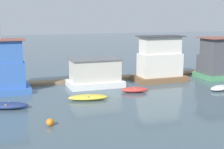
% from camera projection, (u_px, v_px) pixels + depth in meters
% --- Properties ---
extents(ground_plane, '(200.00, 200.00, 0.00)m').
position_uv_depth(ground_plane, '(109.00, 85.00, 35.01)').
color(ground_plane, '#475B66').
extents(dock_walkway, '(42.40, 1.45, 0.30)m').
position_uv_depth(dock_walkway, '(101.00, 79.00, 37.78)').
color(dock_walkway, '#846B4C').
rests_on(dock_walkway, ground_plane).
extents(houseboat_blue, '(5.80, 3.46, 9.91)m').
position_uv_depth(houseboat_blue, '(0.00, 69.00, 31.02)').
color(houseboat_blue, '#3866B7').
rests_on(houseboat_blue, ground_plane).
extents(houseboat_white, '(5.93, 3.61, 3.11)m').
position_uv_depth(houseboat_white, '(95.00, 73.00, 34.21)').
color(houseboat_white, white).
rests_on(houseboat_white, ground_plane).
extents(houseboat_brown, '(6.07, 3.54, 5.38)m').
position_uv_depth(houseboat_brown, '(160.00, 61.00, 37.07)').
color(houseboat_brown, brown).
rests_on(houseboat_brown, ground_plane).
extents(houseboat_green, '(5.59, 3.84, 5.07)m').
position_uv_depth(houseboat_green, '(221.00, 59.00, 39.11)').
color(houseboat_green, '#4C9360').
rests_on(houseboat_green, ground_plane).
extents(dinghy_navy, '(3.76, 2.25, 0.54)m').
position_uv_depth(dinghy_navy, '(7.00, 106.00, 26.09)').
color(dinghy_navy, navy).
rests_on(dinghy_navy, ground_plane).
extents(dinghy_yellow, '(3.89, 2.14, 0.47)m').
position_uv_depth(dinghy_yellow, '(88.00, 97.00, 28.89)').
color(dinghy_yellow, yellow).
rests_on(dinghy_yellow, ground_plane).
extents(dinghy_red, '(2.97, 1.85, 0.53)m').
position_uv_depth(dinghy_red, '(134.00, 90.00, 31.72)').
color(dinghy_red, red).
rests_on(dinghy_red, ground_plane).
extents(dinghy_white, '(3.12, 2.14, 0.48)m').
position_uv_depth(dinghy_white, '(220.00, 88.00, 32.66)').
color(dinghy_white, white).
rests_on(dinghy_white, ground_plane).
extents(mooring_post_centre, '(0.31, 0.31, 1.72)m').
position_uv_depth(mooring_post_centre, '(179.00, 70.00, 40.16)').
color(mooring_post_centre, brown).
rests_on(mooring_post_centre, ground_plane).
extents(buoy_orange, '(0.54, 0.54, 0.54)m').
position_uv_depth(buoy_orange, '(50.00, 122.00, 22.02)').
color(buoy_orange, orange).
rests_on(buoy_orange, ground_plane).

